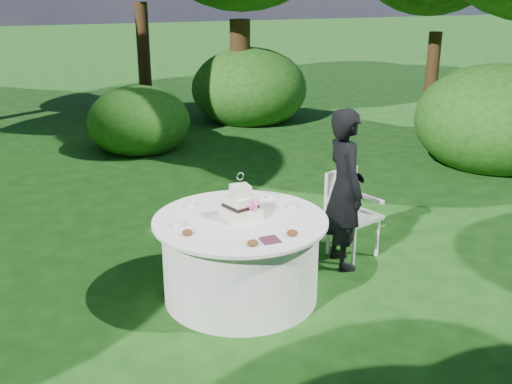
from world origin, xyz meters
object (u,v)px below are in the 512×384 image
at_px(napkins, 270,240).
at_px(cake, 241,205).
at_px(chair, 348,207).
at_px(guest, 345,189).
at_px(table, 241,258).

relative_size(napkins, cake, 0.33).
bearing_deg(chair, napkins, -142.43).
xyz_separation_m(napkins, guest, (1.14, 0.80, 0.03)).
bearing_deg(guest, chair, -32.14).
bearing_deg(table, chair, 18.98).
distance_m(napkins, cake, 0.58).
distance_m(napkins, table, 0.67).
height_order(table, cake, cake).
bearing_deg(cake, napkins, -86.24).
bearing_deg(cake, chair, 18.22).
height_order(guest, chair, guest).
bearing_deg(guest, cake, 108.61).
bearing_deg(cake, table, -122.69).
height_order(napkins, cake, cake).
xyz_separation_m(table, cake, (0.02, 0.03, 0.50)).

